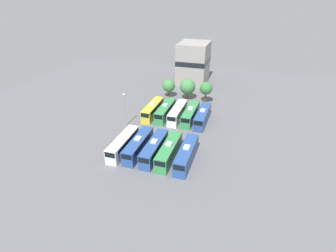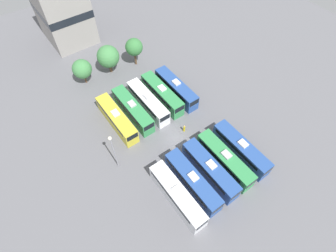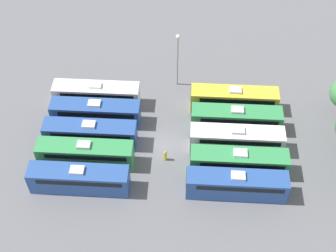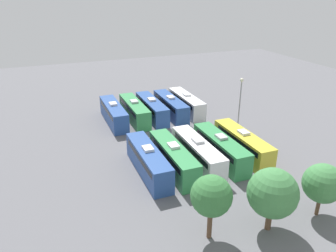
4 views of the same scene
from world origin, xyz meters
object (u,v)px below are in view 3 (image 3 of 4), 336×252
at_px(bus_1, 96,112).
at_px(bus_2, 91,133).
at_px(bus_6, 236,119).
at_px(bus_7, 237,139).
at_px(worker_person, 165,156).
at_px(bus_4, 79,179).
at_px(bus_3, 86,153).
at_px(bus_8, 239,162).
at_px(light_pole, 178,52).
at_px(bus_5, 234,99).
at_px(bus_9, 237,184).
at_px(bus_0, 97,94).

xyz_separation_m(bus_1, bus_2, (3.64, -0.09, 0.00)).
relative_size(bus_1, bus_6, 1.00).
xyz_separation_m(bus_7, worker_person, (2.33, -8.85, -1.03)).
bearing_deg(bus_4, bus_3, 178.48).
bearing_deg(bus_1, bus_3, -1.21).
bearing_deg(bus_4, bus_7, 110.82).
bearing_deg(bus_4, bus_1, 178.68).
bearing_deg(bus_7, bus_1, -100.97).
bearing_deg(bus_8, light_pole, -151.61).
relative_size(bus_3, bus_5, 1.00).
bearing_deg(bus_8, bus_5, -178.96).
relative_size(bus_9, light_pole, 1.33).
height_order(bus_7, worker_person, bus_7).
distance_m(bus_3, bus_6, 19.79).
bearing_deg(bus_5, bus_1, -79.11).
bearing_deg(bus_3, bus_4, -1.52).
bearing_deg(bus_7, bus_3, -79.77).
xyz_separation_m(bus_1, bus_8, (7.09, 18.49, 0.00)).
height_order(bus_0, bus_9, same).
height_order(bus_0, bus_8, same).
relative_size(bus_4, bus_6, 1.00).
relative_size(bus_3, bus_7, 1.00).
bearing_deg(light_pole, bus_1, -52.61).
relative_size(bus_3, bus_6, 1.00).
distance_m(bus_2, bus_6, 18.86).
xyz_separation_m(bus_5, bus_8, (10.61, 0.19, 0.00)).
height_order(bus_3, light_pole, light_pole).
height_order(bus_5, worker_person, bus_5).
distance_m(bus_5, light_pole, 9.94).
bearing_deg(bus_1, worker_person, 58.26).
distance_m(bus_4, bus_8, 19.06).
bearing_deg(light_pole, bus_5, 60.92).
bearing_deg(bus_5, bus_6, 2.23).
distance_m(bus_3, bus_5, 21.18).
bearing_deg(light_pole, bus_2, -42.13).
bearing_deg(bus_9, bus_2, -110.33).
height_order(bus_1, bus_2, same).
relative_size(bus_3, bus_4, 1.00).
distance_m(bus_4, bus_7, 19.91).
xyz_separation_m(bus_8, worker_person, (-1.21, -8.97, -1.03)).
height_order(bus_4, bus_7, same).
relative_size(bus_6, bus_7, 1.00).
relative_size(bus_1, bus_3, 1.00).
relative_size(bus_1, bus_8, 1.00).
bearing_deg(bus_8, bus_0, -119.00).
xyz_separation_m(bus_2, bus_3, (3.26, -0.05, 0.00)).
distance_m(bus_0, bus_3, 10.28).
distance_m(bus_1, bus_2, 3.64).
bearing_deg(bus_6, bus_7, -1.09).
relative_size(bus_2, bus_9, 1.00).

